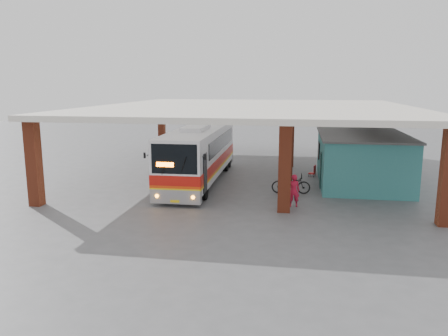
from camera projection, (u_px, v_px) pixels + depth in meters
name	position (u px, v px, depth m)	size (l,w,h in m)	color
ground	(232.00, 194.00, 24.68)	(90.00, 90.00, 0.00)	#515154
brick_columns	(265.00, 144.00, 28.87)	(20.10, 21.60, 4.35)	#963A20
canopy_roof	(254.00, 108.00, 30.03)	(21.00, 23.00, 0.30)	silver
shop_building	(361.00, 159.00, 27.02)	(5.20, 8.20, 3.11)	teal
coach_bus	(200.00, 154.00, 27.46)	(2.85, 12.50, 3.62)	silver
motorcycle	(291.00, 184.00, 24.64)	(0.76, 2.17, 1.14)	black
pedestrian	(294.00, 191.00, 21.95)	(0.61, 0.40, 1.67)	red
red_chair	(313.00, 171.00, 29.15)	(0.51, 0.51, 0.78)	red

